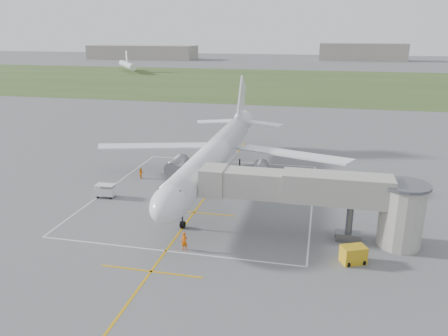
% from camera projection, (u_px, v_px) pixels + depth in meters
% --- Properties ---
extents(ground, '(700.00, 700.00, 0.00)m').
position_uv_depth(ground, '(214.00, 185.00, 62.59)').
color(ground, '#555558').
rests_on(ground, ground).
extents(grass_strip, '(700.00, 120.00, 0.02)m').
position_uv_depth(grass_strip, '(289.00, 83.00, 183.43)').
color(grass_strip, '#344D22').
rests_on(grass_strip, ground).
extents(apron_markings, '(28.20, 60.00, 0.01)m').
position_uv_depth(apron_markings, '(203.00, 200.00, 57.18)').
color(apron_markings, '#C48C0B').
rests_on(apron_markings, ground).
extents(airliner, '(38.93, 46.75, 13.52)m').
position_uv_depth(airliner, '(215.00, 154.00, 61.96)').
color(airliner, silver).
rests_on(airliner, ground).
extents(jet_bridge, '(23.40, 5.00, 7.20)m').
position_uv_depth(jet_bridge, '(329.00, 197.00, 45.31)').
color(jet_bridge, gray).
rests_on(jet_bridge, ground).
extents(gpu_unit, '(2.67, 2.31, 1.70)m').
position_uv_depth(gpu_unit, '(353.00, 255.00, 41.58)').
color(gpu_unit, gold).
rests_on(gpu_unit, ground).
extents(baggage_cart, '(2.59, 1.65, 1.75)m').
position_uv_depth(baggage_cart, '(105.00, 191.00, 57.95)').
color(baggage_cart, silver).
rests_on(baggage_cart, ground).
extents(ramp_worker_nose, '(0.72, 0.50, 1.91)m').
position_uv_depth(ramp_worker_nose, '(184.00, 241.00, 43.95)').
color(ramp_worker_nose, '#DB5706').
rests_on(ramp_worker_nose, ground).
extents(ramp_worker_wing, '(0.96, 0.91, 1.56)m').
position_uv_depth(ramp_worker_wing, '(141.00, 173.00, 65.37)').
color(ramp_worker_wing, orange).
rests_on(ramp_worker_wing, ground).
extents(distant_hangars, '(345.00, 49.00, 12.00)m').
position_uv_depth(distant_hangars, '(282.00, 53.00, 310.93)').
color(distant_hangars, gray).
rests_on(distant_hangars, ground).
extents(distant_aircraft, '(208.46, 55.16, 8.85)m').
position_uv_depth(distant_aircraft, '(312.00, 66.00, 220.79)').
color(distant_aircraft, silver).
rests_on(distant_aircraft, ground).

